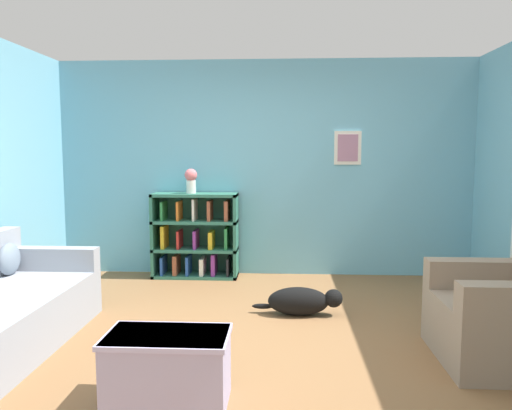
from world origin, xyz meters
TOP-DOWN VIEW (x-y plane):
  - ground_plane at (0.00, 0.00)m, footprint 14.00×14.00m
  - wall_back at (0.00, 2.25)m, footprint 5.60×0.13m
  - bookshelf at (-0.81, 2.02)m, footprint 1.01×0.36m
  - coffee_table at (-0.45, -1.04)m, footprint 0.74×0.43m
  - dog at (0.41, 0.64)m, footprint 0.84×0.24m
  - vase at (-0.86, 2.00)m, footprint 0.15×0.15m

SIDE VIEW (x-z plane):
  - ground_plane at x=0.00m, z-range 0.00..0.00m
  - dog at x=0.41m, z-range 0.00..0.27m
  - coffee_table at x=-0.45m, z-range 0.01..0.45m
  - bookshelf at x=-0.81m, z-range -0.02..0.99m
  - vase at x=-0.86m, z-range 1.03..1.32m
  - wall_back at x=0.00m, z-range 0.00..2.60m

